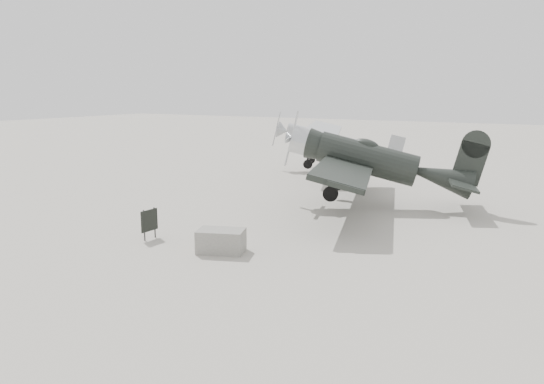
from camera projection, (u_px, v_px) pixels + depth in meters
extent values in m
plane|color=#A59D92|center=(223.00, 234.00, 21.10)|extent=(160.00, 160.00, 0.00)
cylinder|color=black|center=(367.00, 160.00, 25.67)|extent=(4.98, 2.80, 1.51)
cone|color=black|center=(444.00, 161.00, 24.86)|extent=(3.09, 2.14, 1.40)
cylinder|color=silver|center=(300.00, 158.00, 26.41)|extent=(1.31, 1.56, 1.34)
cone|color=silver|center=(288.00, 157.00, 26.55)|extent=(0.53, 0.69, 0.60)
cube|color=silver|center=(289.00, 157.00, 26.53)|extent=(0.12, 0.20, 2.81)
ellipsoid|color=black|center=(363.00, 146.00, 25.59)|extent=(1.35, 1.04, 0.50)
cube|color=black|center=(351.00, 167.00, 25.91)|extent=(5.86, 13.06, 0.24)
cube|color=black|center=(464.00, 160.00, 24.66)|extent=(2.43, 4.68, 0.11)
cube|color=black|center=(469.00, 141.00, 24.45)|extent=(1.27, 0.47, 1.94)
cylinder|color=black|center=(339.00, 202.00, 24.90)|extent=(0.75, 0.37, 0.73)
cylinder|color=black|center=(345.00, 191.00, 27.68)|extent=(0.75, 0.37, 0.73)
cylinder|color=#333333|center=(339.00, 187.00, 24.76)|extent=(0.15, 0.15, 1.51)
cylinder|color=#333333|center=(345.00, 177.00, 27.54)|extent=(0.15, 0.15, 1.51)
cylinder|color=black|center=(469.00, 171.00, 24.70)|extent=(0.25, 0.15, 0.24)
cylinder|color=#ACAFB1|center=(328.00, 141.00, 37.47)|extent=(5.99, 3.25, 1.25)
cone|color=#ACAFB1|center=(385.00, 142.00, 36.85)|extent=(2.32, 1.79, 1.14)
cone|color=#ACAFB1|center=(281.00, 141.00, 37.99)|extent=(1.06, 1.35, 1.19)
cube|color=#ACAFB1|center=(275.00, 141.00, 38.06)|extent=(0.11, 0.17, 2.51)
cube|color=#ACAFB1|center=(321.00, 131.00, 37.41)|extent=(6.43, 12.51, 0.21)
cube|color=#ACAFB1|center=(394.00, 142.00, 36.75)|extent=(2.32, 3.99, 0.09)
cube|color=#ACAFB1|center=(396.00, 131.00, 36.59)|extent=(0.99, 0.45, 1.48)
cylinder|color=black|center=(313.00, 168.00, 36.73)|extent=(0.65, 0.37, 0.64)
cylinder|color=black|center=(316.00, 163.00, 39.16)|extent=(0.65, 0.37, 0.64)
cylinder|color=#333333|center=(313.00, 159.00, 36.60)|extent=(0.13, 0.13, 1.37)
cylinder|color=#333333|center=(316.00, 154.00, 39.04)|extent=(0.13, 0.13, 1.37)
cylinder|color=black|center=(397.00, 147.00, 36.79)|extent=(0.22, 0.15, 0.21)
cube|color=slate|center=(221.00, 241.00, 18.68)|extent=(1.87, 1.50, 0.81)
cylinder|color=#333333|center=(144.00, 225.00, 20.03)|extent=(0.06, 0.06, 1.20)
cylinder|color=#333333|center=(155.00, 222.00, 20.50)|extent=(0.06, 0.06, 1.20)
cube|color=black|center=(149.00, 220.00, 20.24)|extent=(0.09, 0.83, 0.83)
cube|color=beige|center=(149.00, 219.00, 20.25)|extent=(0.04, 0.65, 0.17)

